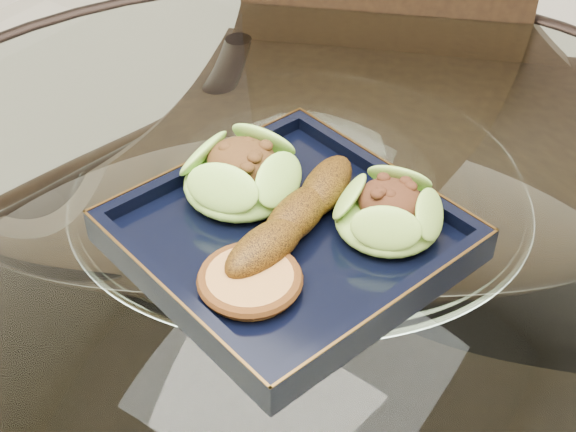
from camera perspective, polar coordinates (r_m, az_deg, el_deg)
The scene contains 7 objects.
dining_table at distance 0.89m, azimuth 0.72°, elevation -8.65°, with size 1.13×1.13×0.77m.
dining_chair at distance 1.19m, azimuth 5.69°, elevation 3.18°, with size 0.57×0.57×1.00m.
navy_plate at distance 0.75m, azimuth 0.00°, elevation -1.76°, with size 0.27×0.27×0.02m, color black.
lettuce_wrap_left at distance 0.77m, azimuth -3.37°, elevation 2.77°, with size 0.11×0.11×0.04m, color #72AA31.
lettuce_wrap_right at distance 0.74m, azimuth 7.12°, elevation 0.06°, with size 0.10×0.10×0.04m, color olive.
roasted_plantain at distance 0.73m, azimuth 0.63°, elevation 0.07°, with size 0.19×0.04×0.04m, color #583509.
crumb_patty at distance 0.68m, azimuth -2.72°, elevation -4.66°, with size 0.08×0.08×0.01m, color #C17B40.
Camera 1 is at (0.32, -0.50, 1.27)m, focal length 50.00 mm.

